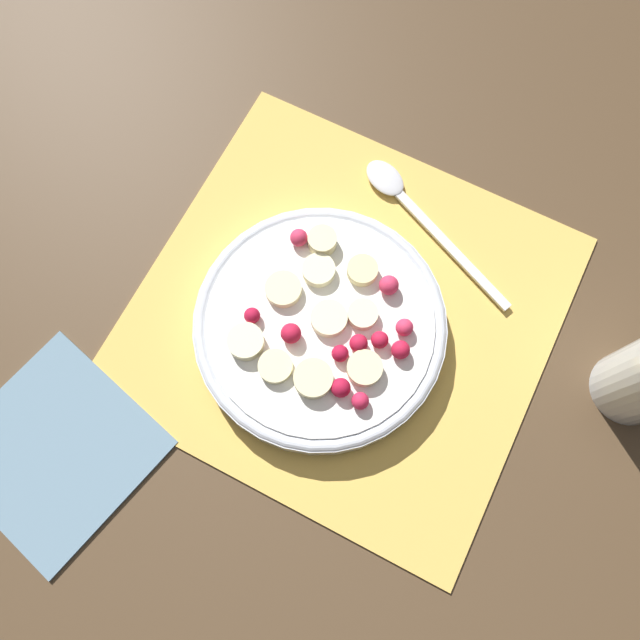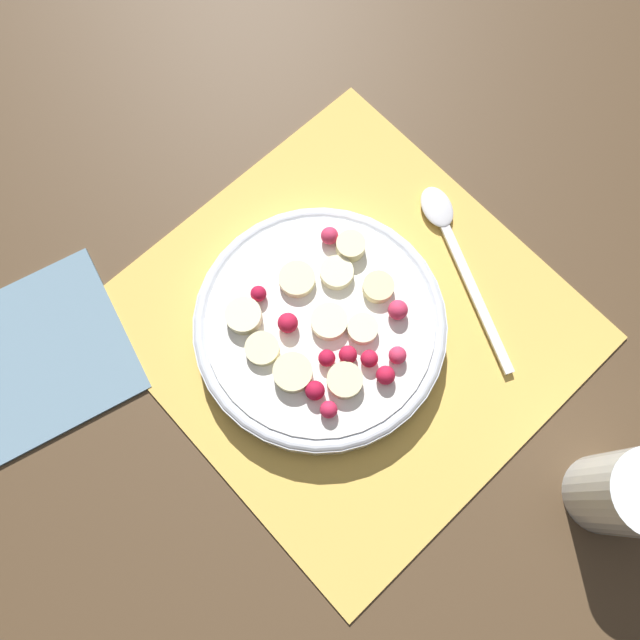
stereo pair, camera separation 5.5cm
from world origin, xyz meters
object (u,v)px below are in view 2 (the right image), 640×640
at_px(fruit_bowl, 320,326).
at_px(spoon, 450,237).
at_px(drinking_glass, 626,493).
at_px(napkin, 41,353).

distance_m(fruit_bowl, spoon, 0.16).
bearing_deg(drinking_glass, napkin, -56.91).
bearing_deg(fruit_bowl, napkin, -38.30).
bearing_deg(fruit_bowl, spoon, 173.85).
bearing_deg(spoon, napkin, 87.41).
distance_m(drinking_glass, napkin, 0.53).
bearing_deg(drinking_glass, fruit_bowl, -73.77).
xyz_separation_m(fruit_bowl, spoon, (-0.16, 0.02, -0.01)).
relative_size(fruit_bowl, drinking_glass, 2.41).
bearing_deg(spoon, fruit_bowl, 107.53).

